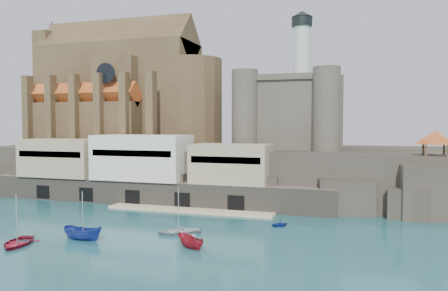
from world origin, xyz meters
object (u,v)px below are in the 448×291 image
object	(u,v)px
boat_0	(17,245)
church	(125,95)
boat_2	(83,240)
pavilion	(435,139)
castle_keep	(291,109)

from	to	relation	value
boat_0	church	bearing A→B (deg)	87.01
boat_2	boat_0	bearing A→B (deg)	129.45
pavilion	boat_2	xyz separation A→B (m)	(-46.43, -29.60, -12.73)
church	castle_keep	size ratio (longest dim) A/B	1.60
pavilion	boat_0	bearing A→B (deg)	-147.01
church	pavilion	distance (m)	68.65
pavilion	boat_0	world-z (taller)	pavilion
church	pavilion	bearing A→B (deg)	-13.48
pavilion	boat_0	distance (m)	64.21
pavilion	boat_2	distance (m)	56.51
church	boat_0	distance (m)	56.39
church	castle_keep	distance (m)	40.39
pavilion	boat_0	xyz separation A→B (m)	(-52.78, -34.27, -12.73)
pavilion	boat_2	world-z (taller)	pavilion
castle_keep	boat_0	distance (m)	59.09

